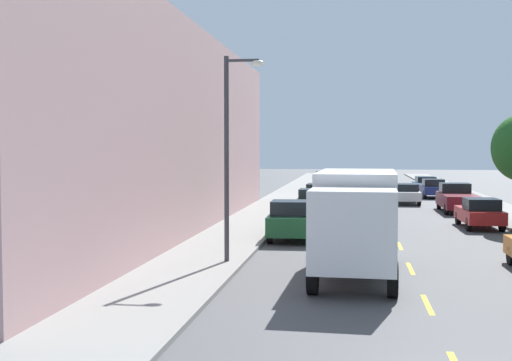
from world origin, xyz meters
The scene contains 15 objects.
ground_plane centered at (0.00, 30.00, 0.00)m, with size 160.00×160.00×0.00m, color #4C4C4F.
sidewalk_left centered at (-7.10, 28.00, 0.07)m, with size 3.20×120.00×0.14m, color gray.
lane_centerline_dashes centered at (0.00, 24.50, 0.00)m, with size 0.14×47.20×0.01m.
apartment_block_opposite centered at (-13.70, 20.00, 4.69)m, with size 10.00×36.00×9.39m, color #CC9E9E.
street_lamp centered at (-5.95, 11.73, 4.12)m, with size 1.35×0.28×6.88m.
delivery_box_truck centered at (-1.79, 10.49, 1.84)m, with size 2.63×7.11×3.22m.
parked_pickup_forest centered at (-4.44, 18.60, 0.83)m, with size 2.13×5.35×1.73m.
parked_hatchback_champagne centered at (-4.29, 28.86, 0.76)m, with size 1.75×4.00×1.50m.
parked_hatchback_navy centered at (4.34, 43.23, 0.76)m, with size 1.82×4.04×1.50m.
parked_hatchback_red centered at (4.31, 23.53, 0.76)m, with size 1.85×4.05×1.50m.
parked_pickup_burgundy centered at (4.49, 31.87, 0.83)m, with size 2.01×5.30×1.73m.
parked_pickup_black centered at (-4.48, 53.14, 0.83)m, with size 2.08×5.33×1.73m.
parked_sedan_sky centered at (4.40, 49.12, 0.75)m, with size 1.90×4.54×1.43m.
parked_sedan_charcoal centered at (-4.28, 36.11, 0.75)m, with size 1.90×4.54×1.43m.
moving_white_sedan centered at (1.80, 37.36, 0.75)m, with size 1.80×4.50×1.43m.
Camera 1 is at (-1.89, -9.92, 3.99)m, focal length 46.09 mm.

